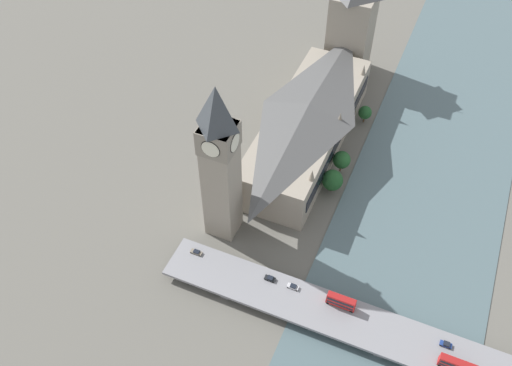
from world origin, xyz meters
TOP-DOWN VIEW (x-y plane):
  - ground_plane at (0.00, 0.00)m, footprint 600.00×600.00m
  - river_water at (-37.12, 0.00)m, footprint 62.25×360.00m
  - parliament_hall at (17.50, -8.00)m, footprint 29.47×91.17m
  - clock_tower at (31.03, 47.04)m, footprint 12.11×12.11m
  - victoria_tower at (17.56, -67.15)m, footprint 19.13×19.13m
  - road_bridge at (-37.12, 68.70)m, footprint 156.50×16.40m
  - double_decker_bus_lead at (-20.77, 64.79)m, footprint 10.01×2.50m
  - double_decker_bus_mid at (-60.53, 72.02)m, footprint 11.59×2.59m
  - car_northbound_lead at (-3.64, 64.57)m, footprint 4.09×1.81m
  - car_northbound_mid at (-56.20, 65.39)m, footprint 3.84×1.88m
  - car_northbound_tail at (4.90, 64.62)m, footprint 3.89×1.87m
  - car_southbound_lead at (33.69, 64.76)m, footprint 4.36×1.80m
  - tree_embankment_near at (-1.02, 13.09)m, footprint 8.58×8.58m
  - tree_embankment_mid at (-1.01, 0.78)m, footprint 7.41×7.41m
  - tree_embankment_far at (-1.63, -32.68)m, footprint 6.06×6.06m

SIDE VIEW (x-z plane):
  - ground_plane at x=0.00m, z-range 0.00..0.00m
  - river_water at x=-37.12m, z-range 0.00..0.30m
  - road_bridge at x=-37.12m, z-range 1.31..5.61m
  - car_southbound_lead at x=33.69m, z-range 4.31..5.54m
  - car_northbound_lead at x=-3.64m, z-range 4.30..5.61m
  - car_northbound_tail at x=4.90m, z-range 4.31..5.64m
  - car_northbound_mid at x=-56.20m, z-range 4.29..5.70m
  - tree_embankment_far at x=-1.63m, z-range 1.28..9.95m
  - tree_embankment_near at x=-1.02m, z-range 1.00..11.62m
  - tree_embankment_mid at x=-1.01m, z-range 1.33..11.44m
  - double_decker_bus_mid at x=-60.53m, z-range 4.54..9.14m
  - double_decker_bus_lead at x=-20.77m, z-range 4.54..9.40m
  - parliament_hall at x=17.50m, z-range -0.07..23.33m
  - victoria_tower at x=17.56m, z-range -2.00..52.46m
  - clock_tower at x=31.03m, z-range 2.25..70.61m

